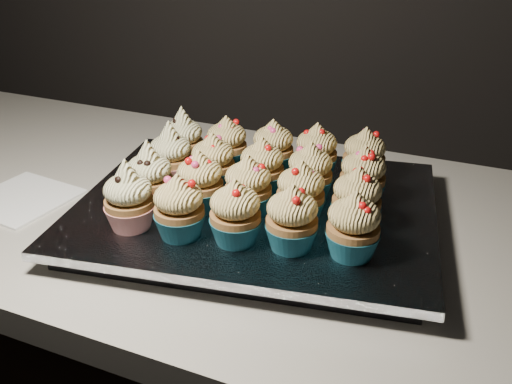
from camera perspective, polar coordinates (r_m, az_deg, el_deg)
worktop at (r=0.93m, az=-11.38°, el=-0.55°), size 2.44×0.64×0.04m
napkin at (r=0.93m, az=-22.39°, el=-0.62°), size 0.15×0.15×0.00m
baking_tray at (r=0.80m, az=-0.00°, el=-2.50°), size 0.50×0.41×0.02m
foil_lining at (r=0.79m, az=-0.00°, el=-1.43°), size 0.54×0.45×0.01m
cupcake_0 at (r=0.73m, az=-12.61°, el=-0.67°), size 0.06×0.06×0.10m
cupcake_1 at (r=0.70m, az=-7.70°, el=-1.64°), size 0.06×0.06×0.08m
cupcake_2 at (r=0.68m, az=-2.08°, el=-2.20°), size 0.06×0.06×0.08m
cupcake_3 at (r=0.67m, az=3.61°, el=-2.76°), size 0.06×0.06×0.08m
cupcake_4 at (r=0.66m, az=9.70°, el=-3.45°), size 0.06×0.06×0.08m
cupcake_5 at (r=0.78m, az=-10.58°, el=1.45°), size 0.06×0.06×0.10m
cupcake_6 at (r=0.76m, az=-5.61°, el=0.95°), size 0.06×0.06×0.08m
cupcake_7 at (r=0.74m, az=-0.79°, el=0.46°), size 0.06×0.06×0.08m
cupcake_8 at (r=0.73m, az=4.48°, el=-0.14°), size 0.06×0.06×0.08m
cupcake_9 at (r=0.72m, az=10.04°, el=-0.80°), size 0.06×0.06×0.08m
cupcake_10 at (r=0.84m, az=-8.51°, el=3.57°), size 0.06×0.06×0.10m
cupcake_11 at (r=0.81m, az=-4.32°, el=2.90°), size 0.06×0.06×0.08m
cupcake_12 at (r=0.80m, az=0.60°, el=2.44°), size 0.06×0.06×0.08m
cupcake_13 at (r=0.78m, az=5.42°, el=1.92°), size 0.06×0.06×0.08m
cupcake_14 at (r=0.78m, az=10.62°, el=1.51°), size 0.06×0.06×0.08m
cupcake_15 at (r=0.89m, az=-7.29°, el=5.20°), size 0.06×0.06×0.10m
cupcake_16 at (r=0.88m, az=-2.94°, el=4.77°), size 0.06×0.06×0.08m
cupcake_17 at (r=0.86m, az=1.71°, el=4.40°), size 0.06×0.06×0.08m
cupcake_18 at (r=0.85m, az=6.05°, el=3.98°), size 0.06×0.06×0.08m
cupcake_19 at (r=0.85m, az=10.76°, el=3.45°), size 0.06×0.06×0.08m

